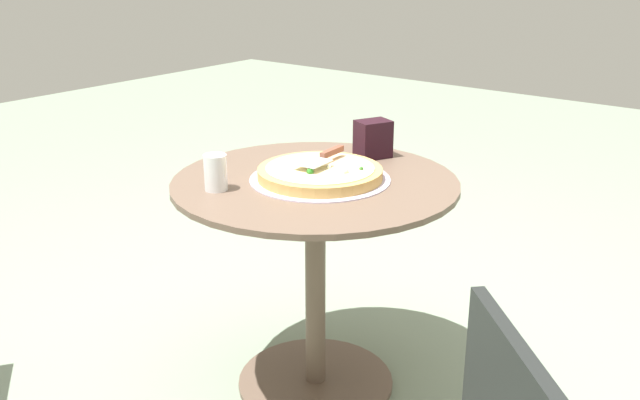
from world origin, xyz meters
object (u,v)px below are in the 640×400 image
object	(u,v)px
pizza_on_tray	(320,174)
drinking_cup	(216,172)
pizza_server	(323,157)
napkin_dispenser	(374,139)
patio_table	(315,245)

from	to	relation	value
pizza_on_tray	drinking_cup	size ratio (longest dim) A/B	4.06
pizza_on_tray	pizza_server	world-z (taller)	pizza_server
drinking_cup	napkin_dispenser	xyz separation A→B (m)	(-0.17, -0.55, 0.01)
pizza_on_tray	napkin_dispenser	size ratio (longest dim) A/B	3.44
pizza_on_tray	napkin_dispenser	bearing A→B (deg)	-88.49
napkin_dispenser	pizza_on_tray	bearing A→B (deg)	-153.82
patio_table	pizza_on_tray	xyz separation A→B (m)	(-0.01, -0.01, 0.23)
pizza_server	drinking_cup	size ratio (longest dim) A/B	2.05
drinking_cup	pizza_on_tray	bearing A→B (deg)	-124.43
pizza_server	drinking_cup	world-z (taller)	drinking_cup
pizza_server	drinking_cup	xyz separation A→B (m)	(0.16, 0.29, -0.01)
drinking_cup	pizza_server	bearing A→B (deg)	-118.96
pizza_server	pizza_on_tray	bearing A→B (deg)	114.24
pizza_on_tray	drinking_cup	xyz separation A→B (m)	(0.18, 0.26, 0.03)
patio_table	pizza_server	size ratio (longest dim) A/B	4.04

